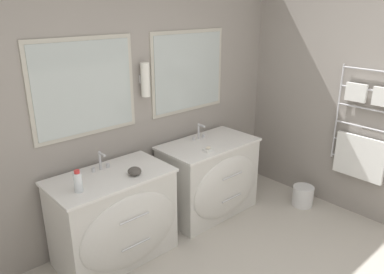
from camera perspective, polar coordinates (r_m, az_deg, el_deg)
name	(u,v)px	position (r m, az deg, el deg)	size (l,w,h in m)	color
wall_back	(127,101)	(3.54, -9.94, 5.49)	(5.41, 0.16, 2.60)	gray
wall_right	(342,91)	(4.24, 21.93, 6.47)	(0.13, 3.97, 2.60)	gray
vanity_left	(116,218)	(3.38, -11.57, -11.97)	(1.03, 0.64, 0.80)	silver
vanity_right	(211,178)	(4.00, 2.84, -6.28)	(1.03, 0.64, 0.80)	silver
faucet_left	(101,162)	(3.31, -13.74, -3.65)	(0.17, 0.11, 0.17)	silver
faucet_right	(199,132)	(3.94, 1.12, 0.77)	(0.17, 0.11, 0.17)	silver
toiletry_bottle	(78,182)	(2.98, -16.98, -6.54)	(0.06, 0.06, 0.18)	silver
amenity_bowl	(134,171)	(3.18, -8.76, -5.17)	(0.12, 0.12, 0.07)	#4C4742
soap_dish	(208,149)	(3.65, 2.50, -1.88)	(0.10, 0.07, 0.04)	white
waste_bin	(303,195)	(4.44, 16.55, -8.53)	(0.23, 0.23, 0.23)	silver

